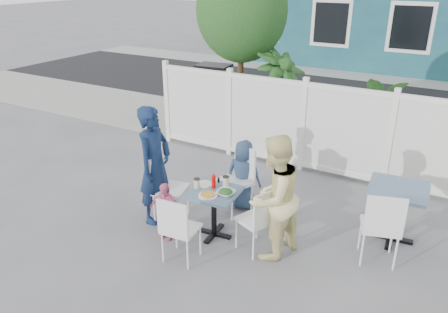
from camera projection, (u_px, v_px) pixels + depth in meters
The scene contains 28 objects.
ground at pixel (231, 231), 6.02m from camera, with size 80.00×80.00×0.00m, color slate.
near_sidewalk at pixel (319, 143), 9.05m from camera, with size 24.00×2.60×0.01m, color gray.
street at pixel (362, 100), 12.01m from camera, with size 24.00×5.00×0.01m, color black.
far_sidewalk at pixel (384, 78), 14.48m from camera, with size 24.00×1.60×0.01m, color gray.
fence_back at pixel (303, 128), 7.58m from camera, with size 5.86×0.08×1.60m.
tree at pixel (241, 11), 8.36m from camera, with size 1.80×1.62×3.59m.
utility_cabinet at pixel (214, 95), 10.17m from camera, with size 0.69×0.49×1.28m, color gold.
potted_shrub_a at pixel (278, 101), 8.42m from camera, with size 1.10×1.10×1.96m, color #163C16.
potted_shrub_b at pixel (384, 131), 7.50m from camera, with size 1.37×1.18×1.52m, color #163C16.
main_table at pixel (214, 201), 5.74m from camera, with size 0.68×0.68×0.67m.
spare_table at pixel (397, 200), 5.61m from camera, with size 0.78×0.78×0.77m.
chair_left at pixel (165, 182), 6.12m from camera, with size 0.52×0.54×0.99m.
chair_right at pixel (260, 216), 5.39m from camera, with size 0.52×0.53×0.90m.
chair_back at pixel (239, 175), 6.35m from camera, with size 0.59×0.58×0.99m.
chair_near at pixel (178, 226), 5.20m from camera, with size 0.44×0.42×0.89m.
chair_spare at pixel (382, 223), 5.15m from camera, with size 0.55×0.54×0.98m.
man at pixel (155, 165), 6.01m from camera, with size 0.61×0.40×1.69m, color #112244.
woman at pixel (274, 198), 5.25m from camera, with size 0.77×0.60×1.59m, color #F5E155.
boy at pixel (243, 175), 6.44m from camera, with size 0.52×0.34×1.07m, color navy.
toddler at pixel (165, 211), 5.74m from camera, with size 0.47×0.20×0.81m, color pink.
plate_main at pixel (208, 195), 5.56m from camera, with size 0.25×0.25×0.02m, color white.
plate_side at pixel (205, 184), 5.86m from camera, with size 0.21×0.21×0.01m, color white.
salad_bowl at pixel (226, 193), 5.58m from camera, with size 0.23×0.23×0.06m, color white.
coffee_cup_a at pixel (197, 183), 5.75m from camera, with size 0.08×0.08×0.12m, color beige.
coffee_cup_b at pixel (226, 181), 5.80m from camera, with size 0.09×0.09×0.13m, color beige.
ketchup_bottle at pixel (214, 182), 5.74m from camera, with size 0.06×0.06×0.18m, color #C10B05.
salt_shaker at pixel (216, 181), 5.89m from camera, with size 0.03×0.03×0.06m, color white.
pepper_shaker at pixel (219, 180), 5.91m from camera, with size 0.03×0.03×0.07m, color black.
Camera 1 is at (2.45, -4.50, 3.33)m, focal length 35.00 mm.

